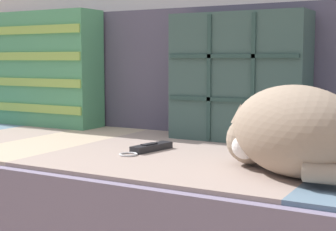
# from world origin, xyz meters

# --- Properties ---
(couch) EXTENTS (2.19, 0.84, 0.37)m
(couch) POSITION_xyz_m (-0.00, 0.13, 0.18)
(couch) COLOR gray
(couch) RESTS_ON ground_plane
(sofa_backrest) EXTENTS (2.15, 0.14, 0.42)m
(sofa_backrest) POSITION_xyz_m (0.00, 0.48, 0.58)
(sofa_backrest) COLOR #514C60
(sofa_backrest) RESTS_ON couch
(throw_pillow_quilted) EXTENTS (0.42, 0.14, 0.39)m
(throw_pillow_quilted) POSITION_xyz_m (0.26, 0.33, 0.56)
(throw_pillow_quilted) COLOR #38514C
(throw_pillow_quilted) RESTS_ON couch
(throw_pillow_striped) EXTENTS (0.43, 0.14, 0.43)m
(throw_pillow_striped) POSITION_xyz_m (-0.51, 0.33, 0.58)
(throw_pillow_striped) COLOR #4C9366
(throw_pillow_striped) RESTS_ON couch
(sleeping_cat) EXTENTS (0.38, 0.32, 0.20)m
(sleeping_cat) POSITION_xyz_m (0.53, -0.06, 0.46)
(sleeping_cat) COLOR gray
(sleeping_cat) RESTS_ON couch
(game_remote_far) EXTENTS (0.08, 0.19, 0.02)m
(game_remote_far) POSITION_xyz_m (0.11, 0.05, 0.37)
(game_remote_far) COLOR black
(game_remote_far) RESTS_ON couch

